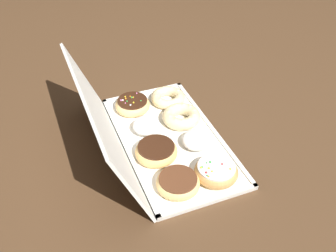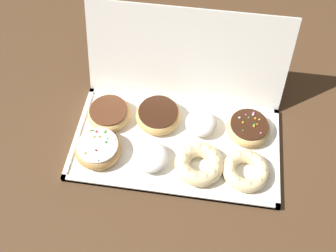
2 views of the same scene
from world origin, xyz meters
name	(u,v)px [view 1 (image 1 of 2)]	position (x,y,z in m)	size (l,w,h in m)	color
ground_plane	(171,141)	(0.00, 0.00, 0.00)	(3.00, 3.00, 0.00)	#4C331E
donut_box	(171,140)	(0.00, 0.00, 0.01)	(0.52, 0.28, 0.01)	white
box_lid_open	(104,125)	(0.00, 0.19, 0.12)	(0.52, 0.26, 0.01)	white
sprinkle_donut_0	(216,171)	(-0.19, -0.05, 0.03)	(0.12, 0.12, 0.04)	tan
powdered_filled_donut_1	(197,140)	(-0.05, -0.06, 0.03)	(0.09, 0.09, 0.04)	white
cruller_donut_2	(181,116)	(0.06, -0.06, 0.03)	(0.12, 0.12, 0.04)	beige
cruller_donut_3	(168,97)	(0.18, -0.06, 0.03)	(0.11, 0.11, 0.03)	beige
chocolate_frosted_donut_4	(178,183)	(-0.19, 0.06, 0.03)	(0.11, 0.11, 0.03)	#E5B770
chocolate_frosted_donut_5	(156,151)	(-0.06, 0.07, 0.03)	(0.12, 0.12, 0.04)	tan
powdered_filled_donut_6	(146,125)	(0.06, 0.06, 0.03)	(0.08, 0.08, 0.05)	white
sprinkle_donut_7	(133,105)	(0.18, 0.06, 0.03)	(0.11, 0.11, 0.04)	#E5B770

